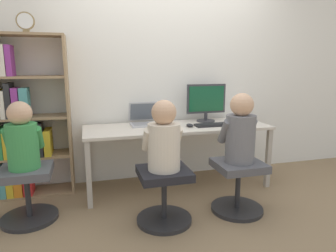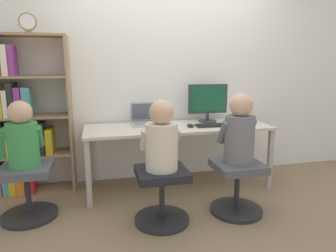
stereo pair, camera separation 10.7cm
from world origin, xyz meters
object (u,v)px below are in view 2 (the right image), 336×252
Objects in this scene: desktop_monitor at (208,103)px; office_chair_left at (237,185)px; office_chair_right at (162,193)px; laptop at (147,120)px; person_at_monitor at (240,132)px; desk_clock at (28,22)px; bookshelf at (24,125)px; office_chair_side at (28,189)px; person_at_laptop at (161,139)px; person_near_shelf at (23,137)px; keyboard at (214,125)px.

desktop_monitor is 1.11m from office_chair_left.
office_chair_right is (-0.75, -0.91, -0.66)m from desktop_monitor.
person_at_monitor is (0.70, -0.89, 0.02)m from laptop.
desktop_monitor is at bearing 1.59° from desk_clock.
bookshelf is (-2.01, 0.02, -0.17)m from desktop_monitor.
office_chair_left is at bearing -10.23° from office_chair_side.
desktop_monitor is 1.19m from person_at_laptop.
keyboard is at bearing 8.58° from person_near_shelf.
keyboard is 2.01m from bookshelf.
person_at_monitor is at bearing -24.75° from bookshelf.
person_near_shelf is at bearing 169.67° from office_chair_left.
laptop reaches higher than office_chair_side.
person_at_laptop is at bearing -138.78° from keyboard.
office_chair_left and office_chair_right have the same top height.
laptop is 1.03m from office_chair_right.
person_near_shelf is at bearing -163.81° from desktop_monitor.
office_chair_side is (-1.88, 0.33, -0.50)m from person_at_monitor.
person_at_laptop is at bearing -37.11° from desk_clock.
desk_clock is at bearing -28.56° from bookshelf.
keyboard is at bearing 41.22° from person_at_laptop.
office_chair_side is (0.11, -0.58, -0.48)m from bookshelf.
bookshelf is (-1.98, 0.91, -0.02)m from person_at_monitor.
keyboard is 0.77m from office_chair_left.
laptop is at bearing 25.31° from person_near_shelf.
bookshelf is at bearing 100.42° from office_chair_side.
laptop is at bearing 127.86° from office_chair_left.
desk_clock reaches higher than desktop_monitor.
office_chair_left is 0.72m from office_chair_right.
desktop_monitor is 1.39× the size of laptop.
office_chair_side is (-0.03, -0.51, -1.50)m from desk_clock.
desktop_monitor is 0.98× the size of office_chair_side.
desk_clock is 0.38× the size of office_chair_side.
desktop_monitor is at bearing 87.93° from person_at_monitor.
person_at_laptop is 1.74m from desk_clock.
office_chair_side is at bearing 163.28° from person_at_laptop.
desk_clock is (-1.85, 0.84, 1.50)m from office_chair_left.
person_at_laptop is 1.03× the size of person_near_shelf.
laptop is 0.59× the size of person_near_shelf.
person_at_laptop reaches higher than laptop.
person_at_laptop is at bearing -129.74° from desktop_monitor.
office_chair_left is 1.91m from office_chair_side.
desktop_monitor is 2.00m from person_near_shelf.
keyboard is (-0.03, -0.27, -0.21)m from desktop_monitor.
laptop is at bearing 127.98° from person_at_monitor.
person_at_laptop is 1.21m from person_near_shelf.
bookshelf reaches higher than laptop.
desktop_monitor reaches higher than keyboard.
desk_clock reaches higher than person_at_monitor.
keyboard is at bearing -6.73° from desk_clock.
person_at_monitor is (-0.00, -0.62, 0.06)m from keyboard.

